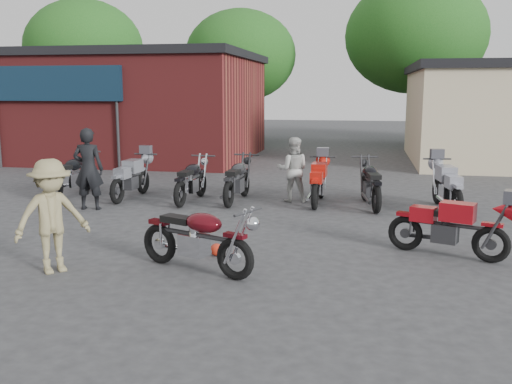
% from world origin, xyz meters
% --- Properties ---
extents(ground, '(90.00, 90.00, 0.00)m').
position_xyz_m(ground, '(0.00, 0.00, 0.00)').
color(ground, '#323134').
extents(brick_building, '(12.00, 8.00, 4.00)m').
position_xyz_m(brick_building, '(-9.00, 14.00, 2.00)').
color(brick_building, maroon).
rests_on(brick_building, ground).
extents(tree_0, '(6.56, 6.56, 8.20)m').
position_xyz_m(tree_0, '(-14.00, 22.00, 4.10)').
color(tree_0, '#134412').
rests_on(tree_0, ground).
extents(tree_1, '(5.92, 5.92, 7.40)m').
position_xyz_m(tree_1, '(-5.00, 22.00, 3.70)').
color(tree_1, '#134412').
rests_on(tree_1, ground).
extents(tree_2, '(7.04, 7.04, 8.80)m').
position_xyz_m(tree_2, '(4.00, 22.00, 4.40)').
color(tree_2, '#134412').
rests_on(tree_2, ground).
extents(vintage_motorcycle, '(2.17, 1.43, 1.20)m').
position_xyz_m(vintage_motorcycle, '(-0.80, -0.36, 0.60)').
color(vintage_motorcycle, '#4E0911').
rests_on(vintage_motorcycle, ground).
extents(sportbike, '(2.05, 1.31, 1.13)m').
position_xyz_m(sportbike, '(3.12, 1.21, 0.57)').
color(sportbike, red).
rests_on(sportbike, ground).
extents(helmet, '(0.30, 0.30, 0.21)m').
position_xyz_m(helmet, '(-0.74, 0.53, 0.11)').
color(helmet, red).
rests_on(helmet, ground).
extents(person_dark, '(0.75, 0.54, 1.92)m').
position_xyz_m(person_dark, '(-4.65, 3.68, 0.96)').
color(person_dark, black).
rests_on(person_dark, ground).
extents(person_light, '(0.84, 0.68, 1.63)m').
position_xyz_m(person_light, '(-0.07, 5.54, 0.81)').
color(person_light, '#B1B1AD').
rests_on(person_light, ground).
extents(person_tan, '(1.25, 1.28, 1.76)m').
position_xyz_m(person_tan, '(-2.98, -0.78, 0.88)').
color(person_tan, '#8E8158').
rests_on(person_tan, ground).
extents(row_bike_0, '(0.79, 2.15, 1.23)m').
position_xyz_m(row_bike_0, '(-5.94, 5.24, 0.61)').
color(row_bike_0, black).
rests_on(row_bike_0, ground).
extents(row_bike_1, '(0.78, 2.09, 1.19)m').
position_xyz_m(row_bike_1, '(-4.24, 5.17, 0.60)').
color(row_bike_1, gray).
rests_on(row_bike_1, ground).
extents(row_bike_2, '(0.79, 2.09, 1.20)m').
position_xyz_m(row_bike_2, '(-2.58, 5.05, 0.60)').
color(row_bike_2, black).
rests_on(row_bike_2, ground).
extents(row_bike_3, '(0.78, 2.14, 1.23)m').
position_xyz_m(row_bike_3, '(-1.44, 5.25, 0.61)').
color(row_bike_3, '#252528').
rests_on(row_bike_3, ground).
extents(row_bike_4, '(0.73, 2.08, 1.20)m').
position_xyz_m(row_bike_4, '(0.59, 5.38, 0.60)').
color(row_bike_4, red).
rests_on(row_bike_4, ground).
extents(row_bike_5, '(1.05, 2.23, 1.24)m').
position_xyz_m(row_bike_5, '(1.84, 5.25, 0.62)').
color(row_bike_5, black).
rests_on(row_bike_5, ground).
extents(row_bike_6, '(1.00, 2.22, 1.24)m').
position_xyz_m(row_bike_6, '(3.58, 5.11, 0.62)').
color(row_bike_6, '#9596A3').
rests_on(row_bike_6, ground).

